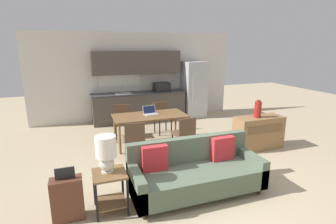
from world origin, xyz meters
The scene contains 16 objects.
ground_plane centered at (0.00, 0.00, 0.00)m, with size 20.00×20.00×0.00m, color tan.
wall_back centered at (-0.01, 4.63, 1.35)m, with size 6.40×0.07×2.70m.
kitchen_counter centered at (0.02, 4.33, 0.84)m, with size 2.88×0.65×2.15m.
refrigerator centered at (1.83, 4.23, 0.90)m, with size 0.69×0.72×1.80m.
dining_table centered at (-0.24, 2.21, 0.66)m, with size 1.69×0.84×0.72m.
couch centered at (-0.14, -0.06, 0.34)m, with size 2.09×0.80×0.85m.
side_table centered at (-1.48, -0.11, 0.39)m, with size 0.46×0.46×0.59m.
table_lamp centered at (-1.50, -0.07, 0.89)m, with size 0.29×0.29×0.53m.
credenza centered at (2.02, 1.14, 0.37)m, with size 1.11×0.46×0.75m.
vase centered at (1.94, 1.12, 0.93)m, with size 0.15×0.15×0.39m.
dining_chair_far_left centered at (-0.77, 2.97, 0.48)m, with size 0.47×0.47×0.83m.
dining_chair_near_left centered at (-0.78, 1.46, 0.48)m, with size 0.47×0.47×0.83m.
dining_chair_far_right centered at (0.30, 2.94, 0.48)m, with size 0.46×0.46×0.83m.
dining_chair_near_right centered at (0.31, 1.43, 0.48)m, with size 0.46×0.46×0.83m.
laptop centered at (-0.21, 2.29, 0.77)m, with size 0.35×0.30×0.20m.
suitcase centered at (-2.05, -0.12, 0.31)m, with size 0.41×0.22×0.76m.
Camera 1 is at (-1.82, -3.51, 2.31)m, focal length 28.00 mm.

